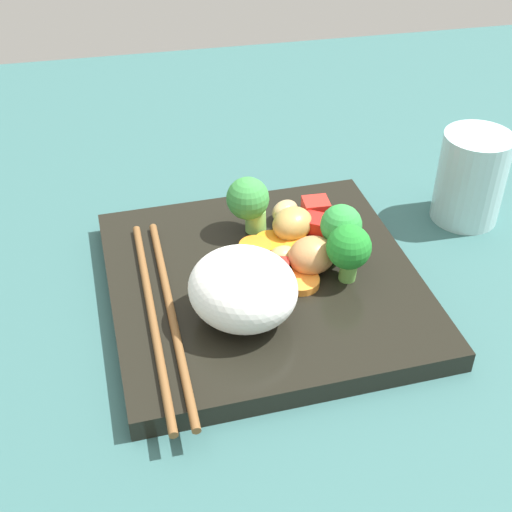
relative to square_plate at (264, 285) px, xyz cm
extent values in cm
cube|color=#305B59|center=(0.00, 0.00, -1.91)|extent=(110.00, 110.00, 2.00)
cube|color=black|center=(0.00, 0.00, 0.00)|extent=(26.15, 26.15, 1.83)
ellipsoid|color=white|center=(-4.60, 2.60, 3.82)|extent=(11.08, 11.20, 5.80)
cylinder|color=#6DAE52|center=(1.37, -6.50, 1.92)|extent=(2.04, 2.13, 2.15)
sphere|color=green|center=(1.11, -6.72, 4.29)|extent=(3.46, 3.46, 3.46)
cylinder|color=#62A748|center=(-1.81, -6.60, 1.94)|extent=(1.89, 1.74, 2.17)
sphere|color=#1F7F29|center=(-1.76, -6.47, 4.19)|extent=(3.61, 3.61, 3.61)
cylinder|color=#80C158|center=(6.56, -0.69, 1.89)|extent=(2.21, 2.01, 2.16)
sphere|color=#378C3F|center=(6.58, -0.42, 4.32)|extent=(3.75, 3.75, 3.75)
cylinder|color=orange|center=(2.30, -3.85, 1.31)|extent=(3.66, 3.66, 0.79)
cylinder|color=orange|center=(3.85, -1.52, 1.26)|extent=(3.89, 3.89, 0.69)
cylinder|color=orange|center=(-1.67, -2.68, 1.24)|extent=(4.31, 4.31, 0.65)
cylinder|color=orange|center=(3.40, 0.47, 1.28)|extent=(3.92, 3.92, 0.73)
cylinder|color=orange|center=(0.10, 1.16, 1.12)|extent=(3.65, 3.65, 0.42)
cube|color=red|center=(4.45, -5.94, 1.86)|extent=(3.21, 3.40, 1.90)
cube|color=red|center=(6.96, -6.32, 1.96)|extent=(2.19, 2.35, 2.10)
cube|color=red|center=(-0.64, -0.79, 1.71)|extent=(2.94, 2.86, 1.59)
ellipsoid|color=#BB824D|center=(-0.13, -4.03, 2.44)|extent=(4.35, 4.75, 3.04)
ellipsoid|color=tan|center=(7.47, -3.61, 1.88)|extent=(3.38, 3.47, 1.93)
ellipsoid|color=tan|center=(4.85, -3.61, 2.31)|extent=(4.88, 5.00, 2.79)
ellipsoid|color=tan|center=(1.18, -1.81, 1.77)|extent=(2.66, 3.01, 1.72)
cylinder|color=brown|center=(-3.21, 9.41, 1.23)|extent=(23.23, 1.32, 0.63)
cylinder|color=brown|center=(-3.17, 7.94, 1.23)|extent=(23.23, 1.32, 0.63)
cylinder|color=silver|center=(7.14, -21.22, 3.44)|extent=(6.31, 6.31, 8.71)
camera|label=1|loc=(-43.42, 9.73, 37.30)|focal=49.17mm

